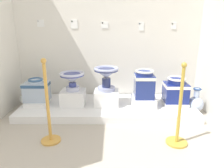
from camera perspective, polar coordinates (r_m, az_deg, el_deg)
name	(u,v)px	position (r m, az deg, el deg)	size (l,w,h in m)	color
ground_plane	(104,162)	(2.42, -2.13, -20.81)	(5.34, 5.44, 0.02)	#B2A899
wall_back	(108,14)	(3.88, -1.12, 18.64)	(3.54, 0.06, 3.20)	silver
display_platform	(108,107)	(3.59, -1.21, -6.40)	(2.91, 1.04, 0.12)	white
plinth_block_pale_glazed	(38,102)	(3.76, -19.77, -4.77)	(0.36, 0.39, 0.07)	white
antique_toilet_pale_glazed	(37,90)	(3.69, -20.11, -1.48)	(0.41, 0.27, 0.38)	#A8BAD0
plinth_block_tall_cobalt	(73,97)	(3.57, -10.63, -3.65)	(0.40, 0.35, 0.25)	white
antique_toilet_tall_cobalt	(72,78)	(3.47, -10.92, 1.63)	(0.41, 0.41, 0.31)	silver
plinth_block_rightmost	(106,98)	(3.48, -1.54, -3.81)	(0.40, 0.32, 0.26)	white
antique_toilet_rightmost	(106,75)	(3.36, -1.60, 2.58)	(0.40, 0.40, 0.39)	#9FA6CC
plinth_block_squat_floral	(143,101)	(3.50, 8.64, -4.73)	(0.39, 0.38, 0.15)	white
antique_toilet_squat_floral	(144,83)	(3.40, 8.86, 0.24)	(0.31, 0.34, 0.46)	navy
plinth_block_broad_patterned	(174,103)	(3.69, 16.85, -4.98)	(0.38, 0.37, 0.06)	white
antique_toilet_broad_patterned	(176,89)	(3.61, 17.16, -1.44)	(0.38, 0.34, 0.42)	navy
info_placard_first	(40,23)	(4.05, -19.14, 15.57)	(0.12, 0.01, 0.12)	white
info_placard_second	(74,24)	(3.90, -10.40, 15.99)	(0.12, 0.01, 0.16)	white
info_placard_third	(105,25)	(3.84, -2.01, 15.97)	(0.12, 0.01, 0.12)	white
info_placard_fourth	(141,26)	(3.87, 8.08, 15.51)	(0.09, 0.01, 0.15)	white
info_placard_fifth	(174,26)	(3.99, 16.71, 15.13)	(0.09, 0.01, 0.12)	white
decorative_vase_companion	(26,99)	(4.04, -22.54, -3.77)	(0.22, 0.22, 0.34)	navy
decorative_vase_spare	(196,103)	(3.73, 22.07, -4.96)	(0.26, 0.26, 0.43)	navy
stanchion_post_near_left	(49,117)	(2.70, -17.05, -8.77)	(0.25, 0.25, 1.07)	gold
stanchion_post_near_right	(178,122)	(2.69, 17.88, -9.86)	(0.27, 0.27, 1.03)	gold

